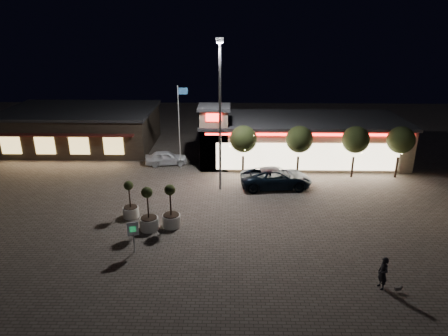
{
  "coord_description": "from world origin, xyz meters",
  "views": [
    {
      "loc": [
        2.92,
        -23.34,
        13.72
      ],
      "look_at": [
        2.36,
        6.0,
        2.67
      ],
      "focal_mm": 32.0,
      "sensor_mm": 36.0,
      "label": 1
    }
  ],
  "objects_px": {
    "planter_mid": "(149,216)",
    "valet_sign": "(133,232)",
    "pickup_truck": "(276,178)",
    "planter_left": "(130,206)",
    "white_sedan": "(166,158)",
    "pedestrian": "(383,273)"
  },
  "relations": [
    {
      "from": "valet_sign",
      "to": "white_sedan",
      "type": "bearing_deg",
      "value": 91.79
    },
    {
      "from": "planter_mid",
      "to": "valet_sign",
      "type": "relative_size",
      "value": 1.51
    },
    {
      "from": "valet_sign",
      "to": "planter_left",
      "type": "bearing_deg",
      "value": 105.97
    },
    {
      "from": "planter_left",
      "to": "planter_mid",
      "type": "distance_m",
      "value": 2.47
    },
    {
      "from": "planter_left",
      "to": "white_sedan",
      "type": "bearing_deg",
      "value": 85.7
    },
    {
      "from": "pedestrian",
      "to": "planter_left",
      "type": "height_order",
      "value": "planter_left"
    },
    {
      "from": "pedestrian",
      "to": "planter_left",
      "type": "xyz_separation_m",
      "value": [
        -15.49,
        7.96,
        -0.06
      ]
    },
    {
      "from": "planter_mid",
      "to": "pedestrian",
      "type": "bearing_deg",
      "value": -24.1
    },
    {
      "from": "white_sedan",
      "to": "valet_sign",
      "type": "bearing_deg",
      "value": 172.62
    },
    {
      "from": "white_sedan",
      "to": "valet_sign",
      "type": "height_order",
      "value": "valet_sign"
    },
    {
      "from": "planter_left",
      "to": "planter_mid",
      "type": "bearing_deg",
      "value": -46.45
    },
    {
      "from": "pickup_truck",
      "to": "planter_left",
      "type": "bearing_deg",
      "value": 111.88
    },
    {
      "from": "pickup_truck",
      "to": "white_sedan",
      "type": "height_order",
      "value": "pickup_truck"
    },
    {
      "from": "white_sedan",
      "to": "planter_mid",
      "type": "distance_m",
      "value": 13.08
    },
    {
      "from": "planter_mid",
      "to": "valet_sign",
      "type": "xyz_separation_m",
      "value": [
        -0.35,
        -2.92,
        0.49
      ]
    },
    {
      "from": "white_sedan",
      "to": "pedestrian",
      "type": "bearing_deg",
      "value": -151.86
    },
    {
      "from": "pickup_truck",
      "to": "white_sedan",
      "type": "distance_m",
      "value": 11.71
    },
    {
      "from": "white_sedan",
      "to": "planter_mid",
      "type": "bearing_deg",
      "value": 174.57
    },
    {
      "from": "white_sedan",
      "to": "pedestrian",
      "type": "height_order",
      "value": "pedestrian"
    },
    {
      "from": "planter_left",
      "to": "valet_sign",
      "type": "distance_m",
      "value": 4.93
    },
    {
      "from": "white_sedan",
      "to": "pickup_truck",
      "type": "bearing_deg",
      "value": -127.09
    },
    {
      "from": "pedestrian",
      "to": "planter_mid",
      "type": "relative_size",
      "value": 0.59
    }
  ]
}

